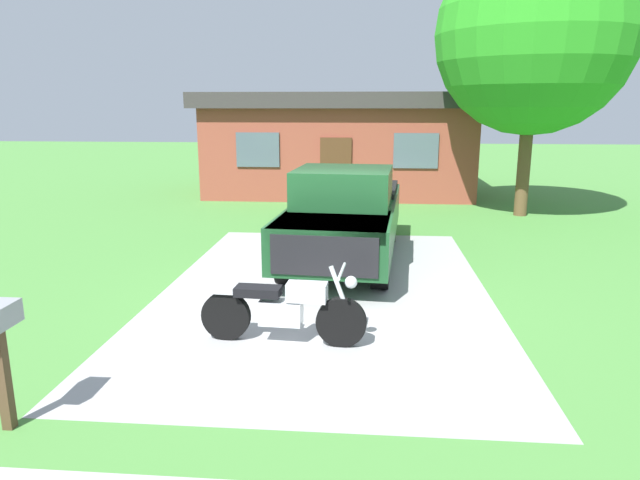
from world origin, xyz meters
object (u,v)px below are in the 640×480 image
(motorcycle, at_px, (284,309))
(pickup_truck, at_px, (346,213))
(neighbor_house, at_px, (340,142))
(shade_tree, at_px, (535,36))

(motorcycle, height_order, pickup_truck, pickup_truck)
(pickup_truck, bearing_deg, neighbor_house, 93.64)
(pickup_truck, distance_m, shade_tree, 8.12)
(pickup_truck, bearing_deg, shade_tree, 47.05)
(shade_tree, xyz_separation_m, neighbor_house, (-5.42, 4.20, -3.12))
(neighbor_house, bearing_deg, pickup_truck, -86.36)
(motorcycle, relative_size, neighbor_house, 0.23)
(motorcycle, distance_m, shade_tree, 11.84)
(pickup_truck, distance_m, neighbor_house, 9.44)
(pickup_truck, height_order, neighbor_house, neighbor_house)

